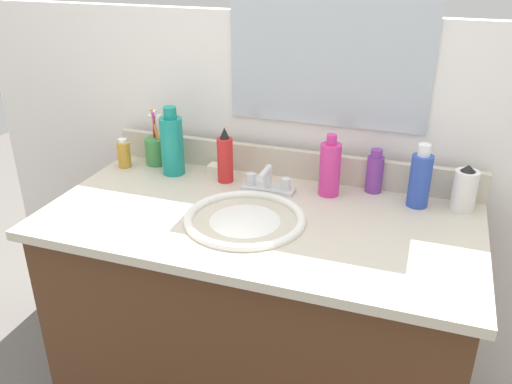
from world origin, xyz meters
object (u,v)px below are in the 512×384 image
Objects in this scene: bottle_oil_amber at (124,154)px; soap_bar at (219,168)px; faucet at (267,183)px; bottle_cream_purple at (375,172)px; bottle_soap_pink at (330,168)px; bottle_lotion_white at (465,189)px; bottle_mouthwash_teal at (172,144)px; bottle_spray_red at (225,158)px; bottle_shampoo_blue at (420,179)px; cup_green at (156,149)px.

soap_bar is (0.31, 0.06, -0.03)m from bottle_oil_amber.
bottle_cream_purple is at bearing 19.46° from faucet.
bottle_oil_amber is at bearing 176.80° from faucet.
bottle_cream_purple is 0.72× the size of bottle_soap_pink.
bottle_lotion_white is at bearing -1.97° from soap_bar.
bottle_lotion_white reaches higher than soap_bar.
bottle_mouthwash_teal is at bearing -179.02° from bottle_soap_pink.
bottle_spray_red is at bearing -177.86° from bottle_soap_pink.
bottle_lotion_white is 0.12m from bottle_shampoo_blue.
bottle_mouthwash_teal is 0.18m from bottle_spray_red.
bottle_mouthwash_teal is 2.27× the size of bottle_oil_amber.
cup_green is at bearing 175.64° from bottle_soap_pink.
bottle_soap_pink is at bearing 1.19° from bottle_oil_amber.
cup_green is (-0.59, 0.05, -0.03)m from bottle_soap_pink.
soap_bar is at bearing 155.18° from faucet.
cup_green is (-0.27, 0.06, -0.03)m from bottle_spray_red.
cup_green reaches higher than bottle_soap_pink.
cup_green reaches higher than bottle_oil_amber.
bottle_cream_purple is at bearing 1.70° from soap_bar.
bottle_shampoo_blue is (0.76, 0.02, -0.02)m from bottle_mouthwash_teal.
faucet is at bearing -160.54° from bottle_cream_purple.
faucet is 1.19× the size of bottle_lotion_white.
bottle_lotion_white reaches higher than bottle_oil_amber.
bottle_oil_amber is at bearing -178.58° from bottle_shampoo_blue.
bottle_spray_red is 0.32m from bottle_soap_pink.
bottle_cream_purple is 2.07× the size of soap_bar.
bottle_spray_red is 2.73× the size of soap_bar.
bottle_spray_red is 0.28m from cup_green.
bottle_lotion_white is at bearing -1.35° from cup_green.
bottle_spray_red reaches higher than bottle_cream_purple.
cup_green is at bearing 178.65° from bottle_lotion_white.
bottle_shampoo_blue is 0.98× the size of cup_green.
bottle_lotion_white is (0.55, 0.06, 0.03)m from faucet.
bottle_mouthwash_teal is 1.65× the size of bottle_cream_purple.
bottle_mouthwash_teal is 0.12m from cup_green.
bottle_spray_red reaches higher than soap_bar.
bottle_mouthwash_teal is (-0.33, 0.03, 0.07)m from faucet.
bottle_spray_red is at bearing -11.93° from cup_green.
bottle_cream_purple reaches higher than faucet.
bottle_spray_red is (-0.57, -0.02, -0.00)m from bottle_shampoo_blue.
bottle_lotion_white is at bearing 2.00° from bottle_oil_amber.
faucet is 0.92× the size of bottle_spray_red.
soap_bar is (-0.74, 0.03, -0.05)m from bottle_lotion_white.
faucet is 0.87× the size of bottle_shampoo_blue.
cup_green reaches higher than faucet.
bottle_cream_purple is 0.71× the size of cup_green.
cup_green is (0.09, 0.06, 0.01)m from bottle_oil_amber.
bottle_shampoo_blue reaches higher than soap_bar.
bottle_spray_red is (0.18, -0.00, -0.02)m from bottle_mouthwash_teal.
cup_green is at bearing 168.07° from bottle_spray_red.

